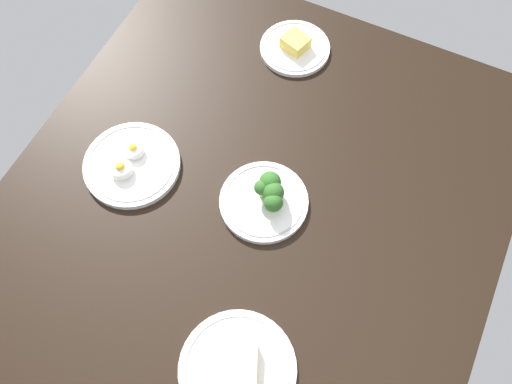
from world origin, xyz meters
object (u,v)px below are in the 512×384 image
object	(u,v)px
plate_cheese	(295,47)
plate_sandwich	(237,368)
plate_eggs	(131,164)
plate_broccoli	(266,198)

from	to	relation	value
plate_cheese	plate_sandwich	bearing A→B (deg)	15.96
plate_eggs	plate_sandwich	world-z (taller)	plate_eggs
plate_sandwich	plate_broccoli	distance (cm)	36.00
plate_eggs	plate_sandwich	distance (cm)	51.04
plate_eggs	plate_broccoli	distance (cm)	31.85
plate_sandwich	plate_broccoli	size ratio (longest dim) A/B	1.17
plate_eggs	plate_broccoli	size ratio (longest dim) A/B	1.12
plate_cheese	plate_eggs	size ratio (longest dim) A/B	0.81
plate_cheese	plate_eggs	xyz separation A→B (cm)	(47.23, -19.71, 0.09)
plate_sandwich	plate_broccoli	xyz separation A→B (cm)	(-34.49, -10.22, 1.19)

